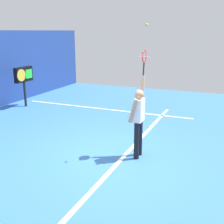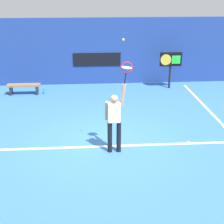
{
  "view_description": "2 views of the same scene",
  "coord_description": "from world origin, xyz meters",
  "px_view_note": "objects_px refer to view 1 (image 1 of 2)",
  "views": [
    {
      "loc": [
        -6.12,
        -2.71,
        3.01
      ],
      "look_at": [
        0.33,
        0.04,
        1.06
      ],
      "focal_mm": 46.69,
      "sensor_mm": 36.0,
      "label": 1
    },
    {
      "loc": [
        -0.37,
        -8.78,
        4.42
      ],
      "look_at": [
        0.23,
        -0.43,
        1.11
      ],
      "focal_mm": 51.84,
      "sensor_mm": 36.0,
      "label": 2
    }
  ],
  "objects_px": {
    "tennis_racket": "(144,58)",
    "spare_ball": "(149,127)",
    "scoreboard_clock": "(24,76)",
    "tennis_ball": "(147,25)",
    "tennis_player": "(139,118)"
  },
  "relations": [
    {
      "from": "tennis_player",
      "to": "scoreboard_clock",
      "type": "height_order",
      "value": "tennis_player"
    },
    {
      "from": "tennis_player",
      "to": "spare_ball",
      "type": "height_order",
      "value": "tennis_player"
    },
    {
      "from": "tennis_ball",
      "to": "scoreboard_clock",
      "type": "height_order",
      "value": "tennis_ball"
    },
    {
      "from": "scoreboard_clock",
      "to": "spare_ball",
      "type": "xyz_separation_m",
      "value": [
        -0.73,
        -5.5,
        -1.22
      ]
    },
    {
      "from": "tennis_racket",
      "to": "scoreboard_clock",
      "type": "height_order",
      "value": "tennis_racket"
    },
    {
      "from": "scoreboard_clock",
      "to": "spare_ball",
      "type": "bearing_deg",
      "value": -97.57
    },
    {
      "from": "tennis_racket",
      "to": "tennis_ball",
      "type": "xyz_separation_m",
      "value": [
        -0.1,
        -0.07,
        0.76
      ]
    },
    {
      "from": "tennis_ball",
      "to": "scoreboard_clock",
      "type": "bearing_deg",
      "value": 64.96
    },
    {
      "from": "tennis_ball",
      "to": "scoreboard_clock",
      "type": "distance_m",
      "value": 6.8
    },
    {
      "from": "tennis_racket",
      "to": "scoreboard_clock",
      "type": "distance_m",
      "value": 6.53
    },
    {
      "from": "tennis_racket",
      "to": "spare_ball",
      "type": "distance_m",
      "value": 3.07
    },
    {
      "from": "tennis_player",
      "to": "scoreboard_clock",
      "type": "xyz_separation_m",
      "value": [
        2.98,
        5.85,
        0.25
      ]
    },
    {
      "from": "tennis_player",
      "to": "tennis_racket",
      "type": "height_order",
      "value": "tennis_racket"
    },
    {
      "from": "tennis_player",
      "to": "tennis_ball",
      "type": "height_order",
      "value": "tennis_ball"
    },
    {
      "from": "tennis_ball",
      "to": "tennis_racket",
      "type": "bearing_deg",
      "value": 32.7
    }
  ]
}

